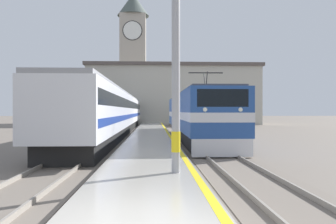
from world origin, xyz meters
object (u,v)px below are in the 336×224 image
(locomotive_train, at_px, (195,116))
(passenger_train, at_px, (116,112))
(catenary_mast, at_px, (180,39))
(clock_tower, at_px, (133,53))

(locomotive_train, bearing_deg, passenger_train, 134.06)
(catenary_mast, bearing_deg, passenger_train, 101.26)
(passenger_train, relative_size, catenary_mast, 4.95)
(clock_tower, bearing_deg, catenary_mast, -85.06)
(locomotive_train, bearing_deg, catenary_mast, -99.11)
(locomotive_train, height_order, catenary_mast, catenary_mast)
(catenary_mast, distance_m, clock_tower, 54.53)
(catenary_mast, bearing_deg, clock_tower, 94.94)
(passenger_train, distance_m, clock_tower, 34.16)
(passenger_train, relative_size, clock_tower, 1.55)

